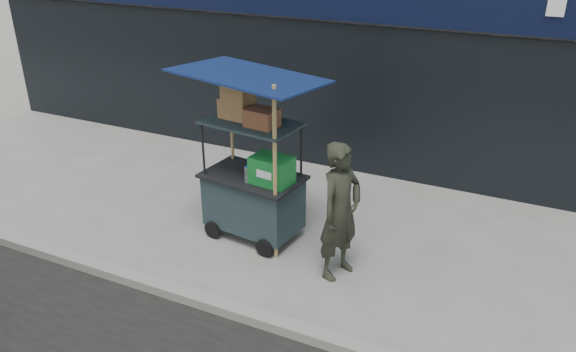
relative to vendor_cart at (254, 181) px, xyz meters
The scene contains 4 objects.
ground 1.83m from the vendor_cart, 55.96° to the right, with size 80.00×80.00×0.00m, color slate.
curb 1.96m from the vendor_cart, 59.50° to the right, with size 80.00×0.18×0.12m, color gray.
vendor_cart is the anchor object (origin of this frame).
vendor_man 1.36m from the vendor_cart, 14.68° to the right, with size 0.61×0.40×1.68m, color black.
Camera 1 is at (2.24, -4.33, 3.94)m, focal length 35.00 mm.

